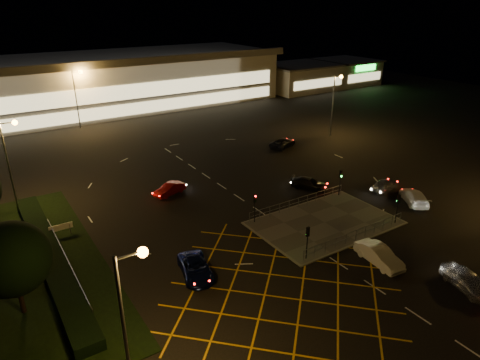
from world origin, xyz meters
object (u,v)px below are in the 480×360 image
car_circ_red (170,189)px  signal_se (398,203)px  car_left_blue (196,268)px  car_near_silver (467,280)px  car_right_silver (384,185)px  car_queue_white (379,255)px  car_approach_white (414,197)px  car_east_grey (283,143)px  signal_sw (308,236)px  signal_ne (340,177)px  signal_nw (255,202)px  car_far_dkgrey (309,183)px

car_circ_red → signal_se: bearing=22.7°
car_left_blue → signal_se: bearing=5.0°
car_circ_red → car_near_silver: bearing=5.0°
car_left_blue → car_circ_red: (4.90, 15.98, -0.02)m
signal_se → car_right_silver: (5.73, 6.18, -1.63)m
car_queue_white → car_approach_white: size_ratio=0.94×
car_right_silver → car_circ_red: size_ratio=1.07×
car_right_silver → car_approach_white: (0.13, -4.05, -0.00)m
car_queue_white → car_east_grey: bearing=72.8°
signal_sw → car_east_grey: size_ratio=0.64×
car_queue_white → car_approach_white: car_queue_white is taller
car_left_blue → car_right_silver: 27.14m
signal_ne → signal_nw: bearing=180.0°
signal_sw → signal_ne: (12.00, 7.99, 0.00)m
signal_sw → signal_se: same height
signal_se → car_approach_white: size_ratio=0.63×
signal_sw → car_approach_white: signal_sw is taller
signal_se → signal_nw: 14.41m
car_circ_red → car_approach_white: 28.04m
car_queue_white → car_circ_red: car_queue_white is taller
car_queue_white → car_near_silver: bearing=-58.3°
signal_sw → car_east_grey: bearing=-124.5°
signal_sw → car_circ_red: (-4.35, 19.24, -1.70)m
signal_nw → car_near_silver: 19.77m
car_approach_white → car_east_grey: bearing=-56.8°
car_far_dkgrey → car_left_blue: bearing=167.5°
car_queue_white → car_approach_white: (12.91, 5.96, -0.05)m
signal_ne → car_left_blue: (-21.25, -4.73, -1.68)m
signal_se → car_queue_white: signal_se is taller
car_left_blue → car_far_dkgrey: car_left_blue is taller
car_left_blue → signal_sw: bearing=-5.7°
signal_sw → car_near_silver: signal_sw is taller
car_circ_red → car_queue_white: bearing=4.3°
car_near_silver → car_far_dkgrey: 21.86m
car_far_dkgrey → signal_ne: bearing=-104.5°
signal_se → car_circ_red: size_ratio=0.78×
car_near_silver → car_right_silver: bearing=74.3°
signal_nw → car_left_blue: bearing=-152.9°
car_near_silver → car_circ_red: size_ratio=1.13×
car_right_silver → signal_sw: bearing=97.2°
signal_nw → car_right_silver: bearing=-5.8°
car_near_silver → car_left_blue: (-17.18, 13.32, -0.09)m
car_approach_white → car_left_blue: bearing=30.5°
car_approach_white → car_near_silver: bearing=83.7°
signal_ne → car_near_silver: signal_ne is taller
signal_nw → signal_ne: bearing=0.0°
car_left_blue → car_far_dkgrey: bearing=36.6°
signal_nw → car_queue_white: (4.95, -11.82, -1.59)m
signal_ne → car_left_blue: size_ratio=0.64×
car_right_silver → signal_ne: bearing=60.4°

